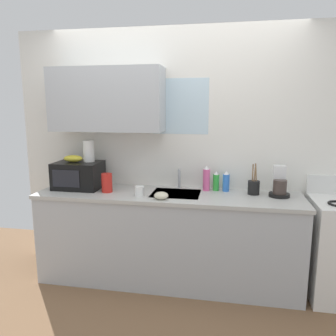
% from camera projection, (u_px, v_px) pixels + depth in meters
% --- Properties ---
extents(kitchen_wall_assembly, '(3.31, 0.42, 2.50)m').
position_uv_depth(kitchen_wall_assembly, '(160.00, 142.00, 3.43)').
color(kitchen_wall_assembly, white).
rests_on(kitchen_wall_assembly, ground).
extents(counter_unit, '(2.54, 0.63, 0.90)m').
position_uv_depth(counter_unit, '(168.00, 237.00, 3.27)').
color(counter_unit, '#B2B7BC').
rests_on(counter_unit, ground).
extents(sink_faucet, '(0.03, 0.03, 0.20)m').
position_uv_depth(sink_faucet, '(179.00, 178.00, 3.39)').
color(sink_faucet, '#B2B5BA').
rests_on(sink_faucet, counter_unit).
extents(microwave, '(0.46, 0.35, 0.27)m').
position_uv_depth(microwave, '(78.00, 175.00, 3.38)').
color(microwave, black).
rests_on(microwave, counter_unit).
extents(banana_bunch, '(0.20, 0.11, 0.07)m').
position_uv_depth(banana_bunch, '(73.00, 159.00, 3.36)').
color(banana_bunch, gold).
rests_on(banana_bunch, microwave).
extents(paper_towel_roll, '(0.11, 0.11, 0.22)m').
position_uv_depth(paper_towel_roll, '(89.00, 151.00, 3.37)').
color(paper_towel_roll, white).
rests_on(paper_towel_roll, microwave).
extents(coffee_maker, '(0.19, 0.21, 0.28)m').
position_uv_depth(coffee_maker, '(279.00, 185.00, 3.09)').
color(coffee_maker, black).
rests_on(coffee_maker, counter_unit).
extents(dish_soap_bottle_pink, '(0.07, 0.07, 0.25)m').
position_uv_depth(dish_soap_bottle_pink, '(206.00, 179.00, 3.29)').
color(dish_soap_bottle_pink, '#E55999').
rests_on(dish_soap_bottle_pink, counter_unit).
extents(dish_soap_bottle_green, '(0.06, 0.06, 0.20)m').
position_uv_depth(dish_soap_bottle_green, '(216.00, 181.00, 3.29)').
color(dish_soap_bottle_green, green).
rests_on(dish_soap_bottle_green, counter_unit).
extents(dish_soap_bottle_blue, '(0.07, 0.07, 0.20)m').
position_uv_depth(dish_soap_bottle_blue, '(226.00, 182.00, 3.26)').
color(dish_soap_bottle_blue, blue).
rests_on(dish_soap_bottle_blue, counter_unit).
extents(cereal_canister, '(0.10, 0.10, 0.18)m').
position_uv_depth(cereal_canister, '(107.00, 183.00, 3.23)').
color(cereal_canister, red).
rests_on(cereal_canister, counter_unit).
extents(mug_white, '(0.08, 0.08, 0.09)m').
position_uv_depth(mug_white, '(139.00, 191.00, 3.09)').
color(mug_white, white).
rests_on(mug_white, counter_unit).
extents(utensil_crock, '(0.11, 0.11, 0.30)m').
position_uv_depth(utensil_crock, '(254.00, 187.00, 3.15)').
color(utensil_crock, black).
rests_on(utensil_crock, counter_unit).
extents(small_bowl, '(0.13, 0.13, 0.06)m').
position_uv_depth(small_bowl, '(161.00, 196.00, 3.00)').
color(small_bowl, beige).
rests_on(small_bowl, counter_unit).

